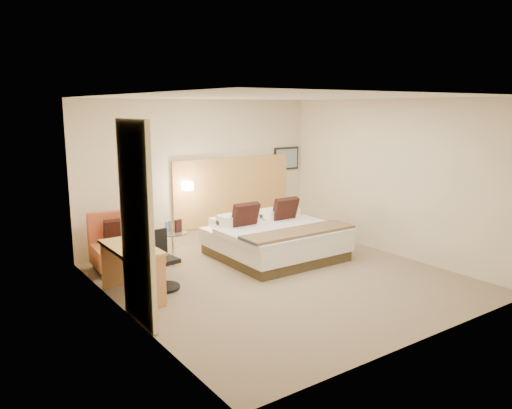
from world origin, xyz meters
TOP-DOWN VIEW (x-y plane):
  - floor at (0.00, 0.00)m, footprint 4.80×5.00m
  - ceiling at (0.00, 0.00)m, footprint 4.80×5.00m
  - wall_back at (0.00, 2.51)m, footprint 4.80×0.02m
  - wall_front at (0.00, -2.51)m, footprint 4.80×0.02m
  - wall_left at (-2.41, 0.00)m, footprint 0.02×5.00m
  - wall_right at (2.41, 0.00)m, footprint 0.02×5.00m
  - headboard_panel at (0.70, 2.47)m, footprint 2.60×0.04m
  - art_frame at (2.02, 2.48)m, footprint 0.62×0.03m
  - art_canvas at (2.02, 2.46)m, footprint 0.54×0.01m
  - lamp_arm at (-0.35, 2.42)m, footprint 0.02×0.12m
  - lamp_shade at (-0.35, 2.36)m, footprint 0.15×0.15m
  - curtain at (-2.36, -0.25)m, footprint 0.06×0.90m
  - bottle_a at (-1.13, 1.62)m, footprint 0.07×0.07m
  - bottle_b at (-1.05, 1.67)m, footprint 0.07×0.07m
  - menu_folder at (-0.94, 1.58)m, footprint 0.13×0.09m
  - bed at (0.58, 0.97)m, footprint 2.02×1.93m
  - lounge_chair at (-1.84, 1.87)m, footprint 0.91×0.81m
  - side_table at (-1.05, 1.59)m, footprint 0.61×0.61m
  - desk at (-2.11, 0.57)m, footprint 0.53×1.16m
  - desk_chair at (-1.67, 0.66)m, footprint 0.52×0.52m

SIDE VIEW (x-z plane):
  - floor at x=0.00m, z-range -0.02..0.00m
  - side_table at x=-1.05m, z-range 0.03..0.57m
  - bed at x=0.58m, z-range -0.17..0.80m
  - desk_chair at x=-1.67m, z-range -0.07..0.76m
  - lounge_chair at x=-1.84m, z-range -0.09..0.81m
  - desk at x=-2.11m, z-range 0.21..0.93m
  - bottle_a at x=-1.13m, z-range 0.54..0.73m
  - bottle_b at x=-1.05m, z-range 0.54..0.73m
  - menu_folder at x=-0.94m, z-range 0.54..0.75m
  - headboard_panel at x=0.70m, z-range 0.30..1.60m
  - lamp_arm at x=-0.35m, z-range 1.14..1.16m
  - lamp_shade at x=-0.35m, z-range 1.07..1.22m
  - curtain at x=-2.36m, z-range 0.01..2.43m
  - wall_back at x=0.00m, z-range 0.00..2.70m
  - wall_front at x=0.00m, z-range 0.00..2.70m
  - wall_left at x=-2.41m, z-range 0.00..2.70m
  - wall_right at x=2.41m, z-range 0.00..2.70m
  - art_frame at x=2.02m, z-range 1.27..1.73m
  - art_canvas at x=2.02m, z-range 1.30..1.70m
  - ceiling at x=0.00m, z-range 2.70..2.72m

